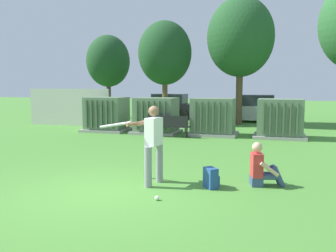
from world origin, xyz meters
The scene contains 16 objects.
ground_plane centered at (0.00, 0.00, 0.00)m, with size 96.00×96.00×0.00m, color #478433.
fence_panel centered at (-7.47, 10.50, 1.00)m, with size 4.80×0.12×2.00m, color beige.
transformer_west centered at (-4.41, 8.93, 0.79)m, with size 2.10×1.70×1.62m.
transformer_mid_west centered at (-1.90, 8.90, 0.79)m, with size 2.10×1.70×1.62m.
transformer_mid_east centered at (0.68, 9.06, 0.79)m, with size 2.10×1.70×1.62m.
transformer_east centered at (3.48, 9.09, 0.79)m, with size 2.10×1.70×1.62m.
park_bench centered at (-1.03, 7.92, 0.54)m, with size 1.80×0.42×0.92m.
batter centered at (0.73, 0.91, 0.98)m, with size 1.61×0.75×1.74m.
sports_ball centered at (1.21, -0.13, 0.04)m, with size 0.09×0.09×0.09m, color white.
seated_spectator centered at (3.05, 1.50, 0.38)m, with size 0.78×0.63×0.96m.
backpack centered at (2.04, 1.00, 0.21)m, with size 0.37×0.38×0.44m.
tree_left centered at (-7.49, 15.39, 3.77)m, with size 2.88×2.88×5.49m.
tree_center_left centered at (-2.86, 13.26, 3.99)m, with size 3.04×3.04×5.82m.
tree_center_right centered at (1.31, 13.79, 4.78)m, with size 3.65×3.65×6.97m.
parked_car_leftmost centered at (-3.57, 16.22, 0.75)m, with size 4.20×1.93×1.62m.
parked_car_left_of_center centered at (2.00, 15.53, 0.75)m, with size 4.25×2.02×1.62m.
Camera 1 is at (3.33, -6.34, 2.18)m, focal length 38.00 mm.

